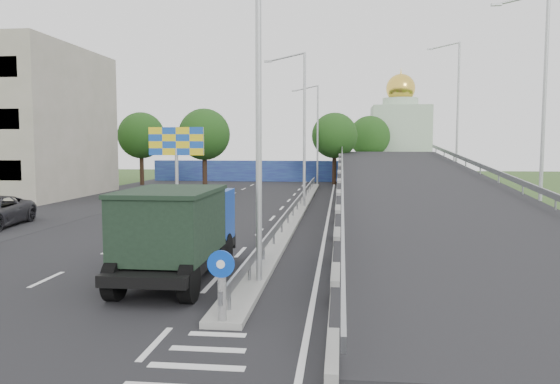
# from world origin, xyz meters

# --- Properties ---
(ground) EXTENTS (160.00, 160.00, 0.00)m
(ground) POSITION_xyz_m (0.00, 0.00, 0.00)
(ground) COLOR #2D4C1E
(ground) RESTS_ON ground
(road_surface) EXTENTS (26.00, 90.00, 0.04)m
(road_surface) POSITION_xyz_m (-3.00, 20.00, 0.00)
(road_surface) COLOR black
(road_surface) RESTS_ON ground
(parking_strip) EXTENTS (8.00, 90.00, 0.05)m
(parking_strip) POSITION_xyz_m (-16.00, 20.00, 0.00)
(parking_strip) COLOR black
(parking_strip) RESTS_ON ground
(median) EXTENTS (1.00, 44.00, 0.20)m
(median) POSITION_xyz_m (0.00, 24.00, 0.10)
(median) COLOR gray
(median) RESTS_ON ground
(overpass_ramp) EXTENTS (10.00, 50.00, 3.50)m
(overpass_ramp) POSITION_xyz_m (7.50, 24.00, 1.75)
(overpass_ramp) COLOR gray
(overpass_ramp) RESTS_ON ground
(median_guardrail) EXTENTS (0.09, 44.00, 0.71)m
(median_guardrail) POSITION_xyz_m (0.00, 24.00, 0.75)
(median_guardrail) COLOR gray
(median_guardrail) RESTS_ON median
(sign_bollard) EXTENTS (0.64, 0.23, 1.67)m
(sign_bollard) POSITION_xyz_m (0.00, 2.17, 1.03)
(sign_bollard) COLOR black
(sign_bollard) RESTS_ON median
(lamp_post_near) EXTENTS (2.74, 0.18, 10.08)m
(lamp_post_near) POSITION_xyz_m (0.11, 6.00, 5.81)
(lamp_post_near) COLOR #B2B5B7
(lamp_post_near) RESTS_ON median
(lamp_post_mid) EXTENTS (2.74, 0.18, 10.08)m
(lamp_post_mid) POSITION_xyz_m (0.11, 26.00, 5.81)
(lamp_post_mid) COLOR #B2B5B7
(lamp_post_mid) RESTS_ON median
(lamp_post_far) EXTENTS (2.74, 0.18, 10.08)m
(lamp_post_far) POSITION_xyz_m (0.11, 46.00, 5.81)
(lamp_post_far) COLOR #B2B5B7
(lamp_post_far) RESTS_ON median
(blue_wall) EXTENTS (30.00, 0.50, 2.40)m
(blue_wall) POSITION_xyz_m (-4.00, 52.00, 1.20)
(blue_wall) COLOR navy
(blue_wall) RESTS_ON ground
(church) EXTENTS (7.00, 7.00, 13.80)m
(church) POSITION_xyz_m (10.00, 60.00, 5.31)
(church) COLOR #B2CCAD
(church) RESTS_ON ground
(billboard) EXTENTS (4.00, 0.24, 5.50)m
(billboard) POSITION_xyz_m (-9.00, 28.00, 4.19)
(billboard) COLOR #B2B5B7
(billboard) RESTS_ON ground
(tree_left_mid) EXTENTS (4.80, 4.80, 7.60)m
(tree_left_mid) POSITION_xyz_m (-10.00, 40.00, 5.18)
(tree_left_mid) COLOR black
(tree_left_mid) RESTS_ON ground
(tree_median_far) EXTENTS (4.80, 4.80, 7.60)m
(tree_median_far) POSITION_xyz_m (2.00, 48.00, 5.18)
(tree_median_far) COLOR black
(tree_median_far) RESTS_ON ground
(tree_left_far) EXTENTS (4.80, 4.80, 7.60)m
(tree_left_far) POSITION_xyz_m (-18.00, 45.00, 5.18)
(tree_left_far) COLOR black
(tree_left_far) RESTS_ON ground
(tree_ramp_far) EXTENTS (4.80, 4.80, 7.60)m
(tree_ramp_far) POSITION_xyz_m (6.00, 55.00, 5.18)
(tree_ramp_far) COLOR black
(tree_ramp_far) RESTS_ON ground
(dump_truck) EXTENTS (2.63, 6.69, 2.94)m
(dump_truck) POSITION_xyz_m (-2.39, 6.70, 1.63)
(dump_truck) COLOR black
(dump_truck) RESTS_ON ground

